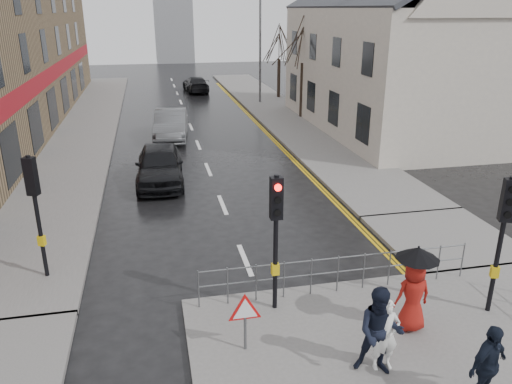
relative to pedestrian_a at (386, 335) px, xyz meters
name	(u,v)px	position (x,y,z in m)	size (l,w,h in m)	color
ground	(269,318)	(-1.81, 2.36, -0.92)	(120.00, 120.00, 0.00)	black
left_pavement	(86,124)	(-8.31, 25.36, -0.85)	(4.00, 44.00, 0.14)	#605E5B
right_pavement	(276,110)	(4.69, 27.36, -0.85)	(4.00, 40.00, 0.14)	#605E5B
pavement_bridge_right	(444,238)	(4.69, 5.36, -0.85)	(4.00, 4.20, 0.14)	#605E5B
building_right_cream	(397,48)	(10.19, 20.36, 3.86)	(9.00, 16.40, 10.10)	#B3A99C
traffic_signal_near_left	(276,220)	(-1.61, 2.55, 1.54)	(0.28, 0.27, 3.40)	black
traffic_signal_near_right	(504,222)	(3.39, 1.35, 1.54)	(0.34, 0.33, 3.40)	black
traffic_signal_far_left	(34,196)	(-7.31, 5.36, 1.54)	(0.34, 0.33, 3.40)	black
guard_railing_front	(338,266)	(0.14, 2.96, -0.06)	(7.14, 0.04, 1.00)	#595B5E
warning_sign	(245,313)	(-2.61, 1.15, 0.12)	(0.80, 0.07, 1.35)	#595B5E
street_lamp	(258,41)	(4.01, 30.36, 3.78)	(1.83, 0.25, 8.00)	#595B5E
tree_near	(303,39)	(5.69, 24.36, 4.21)	(2.40, 2.40, 6.58)	#30241B
tree_far	(279,43)	(6.19, 32.36, 3.50)	(2.40, 2.40, 5.64)	#30241B
pedestrian_a	(386,335)	(0.00, 0.00, 0.00)	(0.57, 0.37, 1.56)	silver
pedestrian_b	(380,332)	(-0.17, -0.08, 0.15)	(0.91, 0.71, 1.87)	black
pedestrian_with_umbrella	(414,285)	(1.18, 1.09, 0.33)	(0.96, 0.96, 2.05)	maroon
pedestrian_d	(488,366)	(1.35, -1.29, 0.05)	(0.97, 0.41, 1.66)	black
car_parked	(160,165)	(-4.01, 12.92, -0.11)	(1.92, 4.76, 1.62)	black
car_mid	(171,125)	(-3.14, 20.59, -0.11)	(1.72, 4.93, 1.62)	#4D5053
car_far	(196,84)	(-0.12, 37.25, -0.25)	(1.87, 4.61, 1.34)	black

